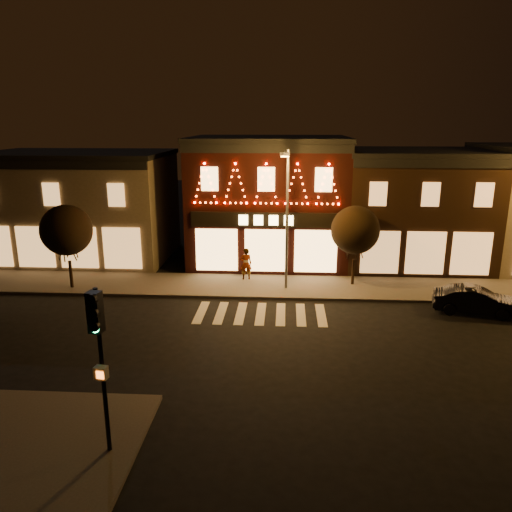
# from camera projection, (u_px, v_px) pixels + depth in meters

# --- Properties ---
(ground) EXTENTS (120.00, 120.00, 0.00)m
(ground) POSITION_uv_depth(u_px,v_px,m) (256.00, 350.00, 20.77)
(ground) COLOR black
(ground) RESTS_ON ground
(sidewalk_far) EXTENTS (44.00, 4.00, 0.15)m
(sidewalk_far) POSITION_uv_depth(u_px,v_px,m) (299.00, 287.00, 28.33)
(sidewalk_far) COLOR #47423D
(sidewalk_far) RESTS_ON ground
(sidewalk_near) EXTENTS (7.00, 7.00, 0.15)m
(sidewalk_near) POSITION_uv_depth(u_px,v_px,m) (10.00, 460.00, 13.92)
(sidewalk_near) COLOR #47423D
(sidewalk_near) RESTS_ON ground
(building_left) EXTENTS (12.20, 8.28, 7.30)m
(building_left) POSITION_uv_depth(u_px,v_px,m) (80.00, 205.00, 34.03)
(building_left) COLOR #685E4A
(building_left) RESTS_ON ground
(building_pulp) EXTENTS (10.20, 8.34, 8.30)m
(building_pulp) POSITION_uv_depth(u_px,v_px,m) (269.00, 200.00, 33.11)
(building_pulp) COLOR black
(building_pulp) RESTS_ON ground
(building_right_a) EXTENTS (9.20, 8.28, 7.50)m
(building_right_a) POSITION_uv_depth(u_px,v_px,m) (412.00, 207.00, 32.67)
(building_right_a) COLOR #321E11
(building_right_a) RESTS_ON ground
(traffic_signal_near) EXTENTS (0.39, 0.52, 4.93)m
(traffic_signal_near) POSITION_uv_depth(u_px,v_px,m) (99.00, 341.00, 13.18)
(traffic_signal_near) COLOR black
(traffic_signal_near) RESTS_ON sidewalk_near
(streetlamp_mid) EXTENTS (0.51, 1.77, 7.69)m
(streetlamp_mid) POSITION_uv_depth(u_px,v_px,m) (287.00, 210.00, 26.59)
(streetlamp_mid) COLOR #59595E
(streetlamp_mid) RESTS_ON sidewalk_far
(tree_left) EXTENTS (2.82, 2.82, 4.72)m
(tree_left) POSITION_uv_depth(u_px,v_px,m) (66.00, 230.00, 27.24)
(tree_left) COLOR black
(tree_left) RESTS_ON sidewalk_far
(tree_right) EXTENTS (2.74, 2.74, 4.57)m
(tree_right) POSITION_uv_depth(u_px,v_px,m) (355.00, 230.00, 27.77)
(tree_right) COLOR black
(tree_right) RESTS_ON sidewalk_far
(dark_sedan) EXTENTS (4.30, 2.33, 1.34)m
(dark_sedan) POSITION_uv_depth(u_px,v_px,m) (476.00, 301.00, 24.48)
(dark_sedan) COLOR black
(dark_sedan) RESTS_ON ground
(pedestrian) EXTENTS (0.77, 0.59, 1.90)m
(pedestrian) POSITION_uv_depth(u_px,v_px,m) (246.00, 264.00, 29.28)
(pedestrian) COLOR gray
(pedestrian) RESTS_ON sidewalk_far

